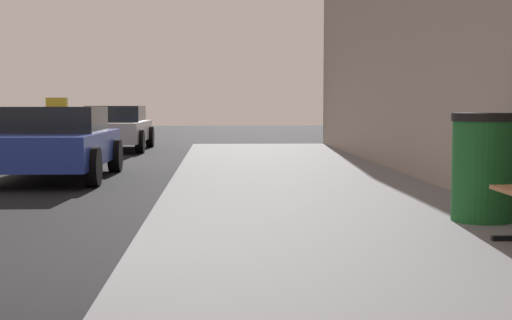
{
  "coord_description": "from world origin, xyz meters",
  "views": [
    {
      "loc": [
        2.73,
        -5.51,
        1.31
      ],
      "look_at": [
        3.13,
        2.02,
        0.73
      ],
      "focal_mm": 51.18,
      "sensor_mm": 36.0,
      "label": 1
    }
  ],
  "objects": [
    {
      "name": "sidewalk",
      "position": [
        4.0,
        0.0,
        0.07
      ],
      "size": [
        4.0,
        32.0,
        0.15
      ],
      "primitive_type": "cube",
      "color": "slate",
      "rests_on": "ground_plane"
    },
    {
      "name": "trash_bin",
      "position": [
        5.35,
        1.57,
        0.69
      ],
      "size": [
        0.62,
        0.62,
        1.07
      ],
      "color": "#195926",
      "rests_on": "sidewalk"
    },
    {
      "name": "car_silver",
      "position": [
        -0.21,
        15.62,
        0.65
      ],
      "size": [
        1.92,
        4.51,
        1.27
      ],
      "rotation": [
        0.0,
        0.0,
        3.14
      ],
      "color": "#B7B7BF",
      "rests_on": "ground_plane"
    },
    {
      "name": "car_blue",
      "position": [
        -0.12,
        7.46,
        0.65
      ],
      "size": [
        1.94,
        4.01,
        1.43
      ],
      "rotation": [
        0.0,
        0.0,
        3.14
      ],
      "color": "#233899",
      "rests_on": "ground_plane"
    }
  ]
}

